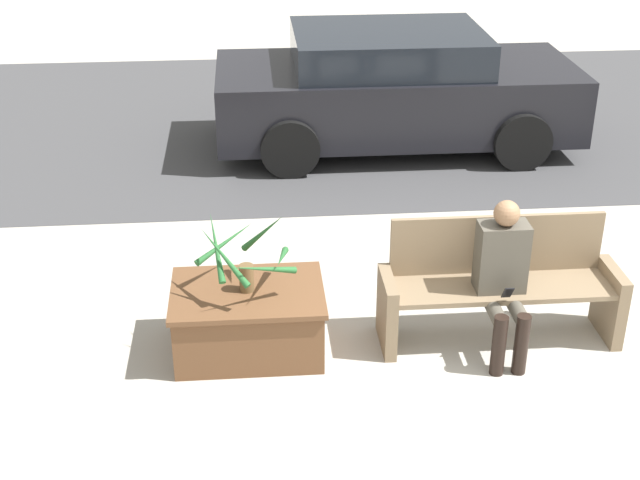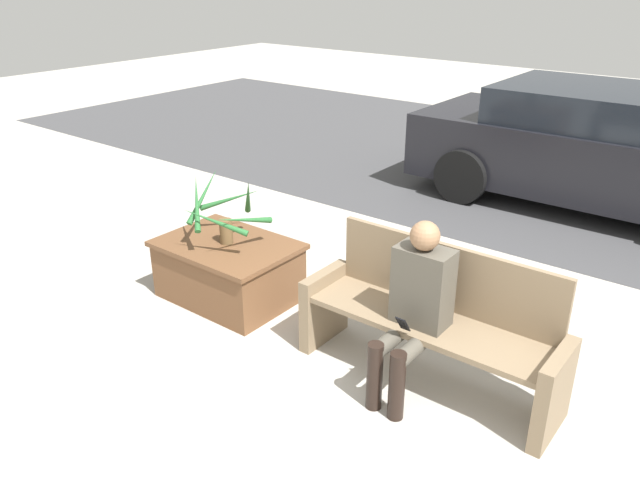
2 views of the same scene
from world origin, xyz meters
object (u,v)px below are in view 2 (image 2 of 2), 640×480
at_px(bench, 432,321).
at_px(person_seated, 415,303).
at_px(planter_box, 229,268).
at_px(potted_plant, 224,212).
at_px(parked_car, 599,148).

distance_m(bench, person_seated, 0.29).
xyz_separation_m(person_seated, planter_box, (-1.88, 0.15, -0.39)).
height_order(planter_box, potted_plant, potted_plant).
distance_m(bench, potted_plant, 1.95).
bearing_deg(parked_car, bench, -88.08).
bearing_deg(person_seated, planter_box, 175.29).
bearing_deg(bench, planter_box, -178.89).
bearing_deg(person_seated, bench, 78.99).
bearing_deg(potted_plant, bench, 1.53).
bearing_deg(planter_box, bench, 1.11).
bearing_deg(bench, potted_plant, -178.47).
bearing_deg(bench, parked_car, 91.92).
xyz_separation_m(bench, planter_box, (-1.92, -0.04, -0.18)).
relative_size(bench, parked_car, 0.44).
distance_m(bench, parked_car, 4.27).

